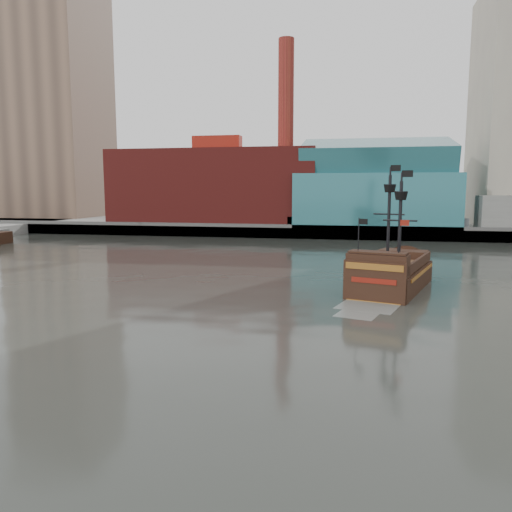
# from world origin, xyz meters

# --- Properties ---
(ground) EXTENTS (400.00, 400.00, 0.00)m
(ground) POSITION_xyz_m (0.00, 0.00, 0.00)
(ground) COLOR #2C2F29
(ground) RESTS_ON ground
(promenade_far) EXTENTS (220.00, 60.00, 2.00)m
(promenade_far) POSITION_xyz_m (0.00, 92.00, 1.00)
(promenade_far) COLOR slate
(promenade_far) RESTS_ON ground
(seawall) EXTENTS (220.00, 1.00, 2.60)m
(seawall) POSITION_xyz_m (0.00, 62.50, 1.30)
(seawall) COLOR #4C4C49
(seawall) RESTS_ON ground
(skyline) EXTENTS (149.00, 45.00, 62.00)m
(skyline) POSITION_xyz_m (5.21, 84.56, 24.55)
(skyline) COLOR brown
(skyline) RESTS_ON promenade_far
(pirate_ship) EXTENTS (9.32, 17.11, 12.28)m
(pirate_ship) POSITION_xyz_m (10.03, 17.50, 1.11)
(pirate_ship) COLOR black
(pirate_ship) RESTS_ON ground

